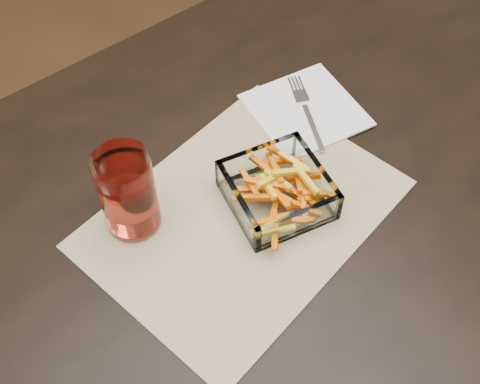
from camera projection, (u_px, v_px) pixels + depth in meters
The scene contains 6 objects.
dining_table at pixel (304, 196), 1.04m from camera, with size 1.60×0.90×0.75m.
placemat at pixel (243, 213), 0.91m from camera, with size 0.45×0.33×0.00m, color tan.
glass_bowl at pixel (277, 192), 0.90m from camera, with size 0.17×0.17×0.06m.
tumbler at pixel (128, 195), 0.85m from camera, with size 0.08×0.08×0.14m.
napkin at pixel (305, 110), 1.03m from camera, with size 0.17×0.17×0.00m, color white.
fork at pixel (306, 110), 1.03m from camera, with size 0.10×0.17×0.00m.
Camera 1 is at (-0.47, -0.41, 1.50)m, focal length 45.00 mm.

